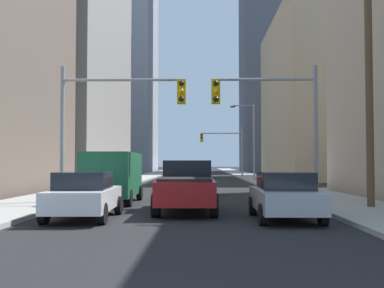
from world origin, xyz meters
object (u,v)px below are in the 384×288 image
at_px(sedan_silver, 285,196).
at_px(traffic_signal_near_left, 117,109).
at_px(pickup_truck_red, 187,186).
at_px(traffic_signal_near_right, 270,110).
at_px(sedan_white, 84,195).
at_px(traffic_signal_far_right, 223,144).
at_px(cargo_van_green, 113,174).
at_px(sedan_maroon, 194,181).

bearing_deg(sedan_silver, traffic_signal_near_left, 141.03).
height_order(pickup_truck_red, traffic_signal_near_right, traffic_signal_near_right).
bearing_deg(sedan_white, traffic_signal_near_left, 88.67).
xyz_separation_m(sedan_silver, traffic_signal_near_right, (0.28, 5.09, 3.31)).
relative_size(sedan_white, traffic_signal_near_right, 0.71).
bearing_deg(traffic_signal_far_right, pickup_truck_red, -94.60).
relative_size(cargo_van_green, traffic_signal_far_right, 0.88).
bearing_deg(sedan_white, traffic_signal_far_right, 81.29).
xyz_separation_m(sedan_maroon, traffic_signal_near_left, (-3.21, -6.54, 3.35)).
bearing_deg(cargo_van_green, traffic_signal_far_right, 79.58).
height_order(pickup_truck_red, cargo_van_green, cargo_van_green).
relative_size(pickup_truck_red, sedan_maroon, 1.27).
xyz_separation_m(traffic_signal_near_left, traffic_signal_far_right, (6.27, 36.67, -0.01)).
bearing_deg(sedan_maroon, cargo_van_green, -121.97).
xyz_separation_m(cargo_van_green, sedan_maroon, (3.52, 5.64, -0.52)).
xyz_separation_m(pickup_truck_red, traffic_signal_near_right, (3.47, 2.61, 3.15)).
height_order(pickup_truck_red, traffic_signal_far_right, traffic_signal_far_right).
distance_m(traffic_signal_near_left, traffic_signal_far_right, 37.20).
bearing_deg(sedan_maroon, traffic_signal_near_left, -116.12).
bearing_deg(sedan_silver, traffic_signal_near_right, 86.83).
height_order(sedan_silver, traffic_signal_near_left, traffic_signal_near_left).
bearing_deg(sedan_maroon, traffic_signal_near_right, -62.76).
relative_size(pickup_truck_red, traffic_signal_near_left, 0.90).
xyz_separation_m(pickup_truck_red, sedan_silver, (3.18, -2.47, -0.16)).
height_order(sedan_white, sedan_maroon, same).
bearing_deg(pickup_truck_red, cargo_van_green, 134.18).
distance_m(pickup_truck_red, traffic_signal_near_right, 5.36).
bearing_deg(sedan_white, pickup_truck_red, 36.44).
height_order(pickup_truck_red, sedan_maroon, pickup_truck_red).
bearing_deg(traffic_signal_near_left, sedan_silver, -38.97).
bearing_deg(traffic_signal_near_left, cargo_van_green, 109.09).
bearing_deg(sedan_silver, pickup_truck_red, 142.17).
height_order(cargo_van_green, sedan_maroon, cargo_van_green).
relative_size(sedan_white, traffic_signal_far_right, 0.71).
xyz_separation_m(pickup_truck_red, traffic_signal_near_left, (-3.10, 2.61, 3.19)).
height_order(cargo_van_green, traffic_signal_near_left, traffic_signal_near_left).
distance_m(cargo_van_green, sedan_maroon, 6.66).
distance_m(sedan_white, traffic_signal_near_left, 6.01).
distance_m(sedan_silver, traffic_signal_near_left, 8.75).
relative_size(sedan_silver, traffic_signal_far_right, 0.70).
bearing_deg(traffic_signal_near_left, sedan_white, -91.33).
xyz_separation_m(traffic_signal_near_right, traffic_signal_far_right, (-0.30, 36.67, 0.03)).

